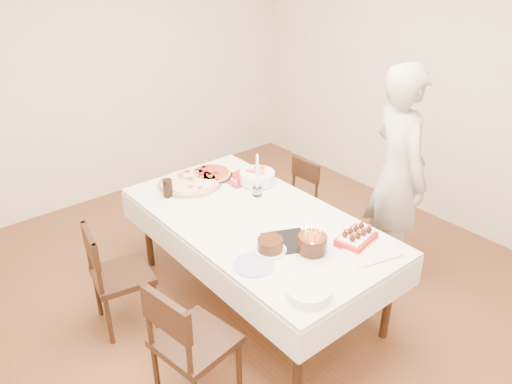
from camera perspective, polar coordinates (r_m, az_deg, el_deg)
floor at (r=4.16m, az=0.78°, el=-11.97°), size 5.00×5.00×0.00m
wall_back at (r=5.51m, az=-16.57°, el=12.89°), size 4.50×0.04×2.70m
wall_right at (r=5.13m, az=20.86°, el=11.20°), size 0.04×5.00×2.70m
dining_table at (r=3.94m, az=-0.00°, el=-7.65°), size 1.52×2.31×0.75m
chair_right_savory at (r=4.70m, az=4.16°, el=-1.18°), size 0.41×0.41×0.78m
chair_left_savory at (r=3.81m, az=-15.01°, el=-9.17°), size 0.51×0.51×0.86m
chair_left_dessert at (r=3.16m, az=-6.91°, el=-16.58°), size 0.54×0.54×0.92m
person at (r=4.18m, az=15.86°, el=1.91°), size 0.67×0.78×1.82m
pizza_white at (r=4.24m, az=-7.58°, el=1.08°), size 0.69×0.69×0.04m
pizza_pepperoni at (r=4.37m, az=-5.14°, el=2.08°), size 0.48×0.48×0.04m
red_placemat at (r=4.32m, az=-1.92°, el=1.51°), size 0.29×0.29×0.01m
pasta_bowl at (r=4.22m, az=0.13°, el=1.72°), size 0.35×0.35×0.10m
taper_candle at (r=3.96m, az=0.14°, el=1.98°), size 0.11×0.11×0.37m
shaker_pair at (r=4.15m, az=-2.37°, el=0.97°), size 0.09×0.09×0.08m
cola_glass at (r=4.06m, az=-10.06°, el=0.44°), size 0.10×0.10×0.15m
layer_cake at (r=3.34m, az=1.63°, el=-6.08°), size 0.26×0.26×0.09m
cake_board at (r=3.46m, az=3.54°, el=-5.72°), size 0.39×0.39×0.01m
birthday_cake at (r=3.33m, az=6.47°, el=-5.36°), size 0.26×0.26×0.17m
strawberry_box at (r=3.51m, az=11.39°, el=-5.12°), size 0.32×0.24×0.07m
box_lid at (r=3.43m, az=13.14°, el=-6.84°), size 0.38×0.30×0.03m
plate_stack at (r=2.99m, az=6.03°, el=-11.30°), size 0.31×0.31×0.05m
china_plate at (r=3.23m, az=-0.20°, el=-8.30°), size 0.30×0.30×0.01m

